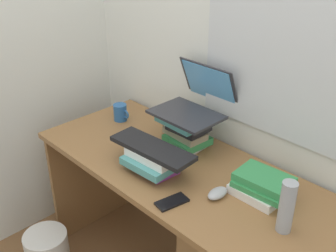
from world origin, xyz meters
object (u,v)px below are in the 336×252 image
Objects in this scene: laptop at (196,101)px; keyboard at (152,148)px; water_bottle at (287,207)px; book_stack_side at (261,186)px; computer_mouse at (218,193)px; book_stack_keyboard_riser at (153,160)px; mug at (120,112)px; book_stack_tall at (186,130)px; cell_phone at (172,202)px.

keyboard is at bearing -83.34° from laptop.
water_bottle is at bearing -20.07° from laptop.
book_stack_side is 2.34× the size of computer_mouse.
mug is (-0.51, 0.22, -0.01)m from book_stack_keyboard_riser.
book_stack_side is 2.13× the size of mug.
computer_mouse is (0.34, 0.06, -0.10)m from keyboard.
computer_mouse is at bearing -35.52° from laptop.
laptop is at bearing 97.42° from book_stack_keyboard_riser.
keyboard is at bearing -81.86° from book_stack_tall.
book_stack_side is 0.38m from cell_phone.
book_stack_keyboard_riser is at bearing -169.86° from computer_mouse.
book_stack_tall reaches higher than mug.
book_stack_side is 0.97m from mug.
water_bottle is (0.64, 0.08, -0.01)m from keyboard.
water_bottle is at bearing -6.62° from mug.
mug is at bearing 153.26° from keyboard.
book_stack_tall is 0.44m from computer_mouse.
keyboard is 0.36m from computer_mouse.
keyboard reaches higher than book_stack_side.
keyboard is at bearing -172.87° from water_bottle.
cell_phone is (-0.10, -0.17, -0.01)m from computer_mouse.
mug is (-0.47, -0.05, -0.05)m from book_stack_tall.
water_bottle is 0.46m from cell_phone.
cell_phone is (0.24, -0.11, -0.11)m from keyboard.
mug is 0.81m from cell_phone.
mug reaches higher than cell_phone.
laptop is at bearing 159.93° from water_bottle.
book_stack_tall is 0.27m from keyboard.
mug is at bearing 173.38° from water_bottle.
laptop is 3.21× the size of computer_mouse.
computer_mouse is at bearing -175.93° from water_bottle.
keyboard is 0.65m from water_bottle.
keyboard is at bearing 166.60° from cell_phone.
laptop is at bearing 144.48° from computer_mouse.
book_stack_keyboard_riser is (0.04, -0.26, -0.04)m from book_stack_tall.
laptop is (-0.04, 0.33, 0.18)m from book_stack_keyboard_riser.
book_stack_keyboard_riser is 0.38m from laptop.
laptop is at bearing 13.78° from mug.
computer_mouse is 0.48× the size of water_bottle.
book_stack_tall is at bearing 151.62° from computer_mouse.
laptop is 1.55× the size of water_bottle.
laptop reaches higher than computer_mouse.
book_stack_tall is at bearing -89.26° from laptop.
book_stack_keyboard_riser is 0.34m from computer_mouse.
book_stack_keyboard_riser is at bearing 166.43° from cell_phone.
laptop is at bearing 165.31° from book_stack_side.
laptop is 0.35m from keyboard.
book_stack_tall is 0.47m from cell_phone.
book_stack_tall is at bearing 94.23° from keyboard.
cell_phone is at bearing -57.80° from laptop.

